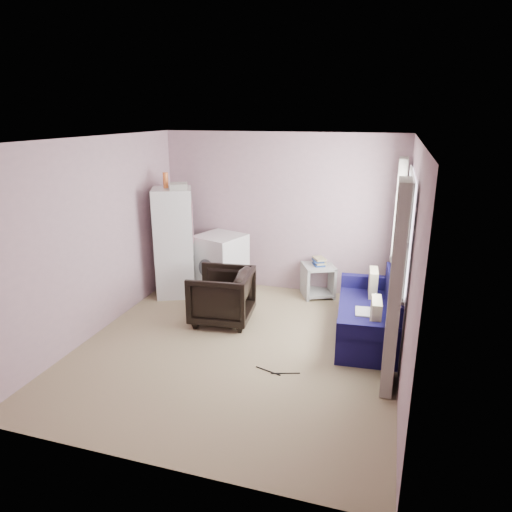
{
  "coord_description": "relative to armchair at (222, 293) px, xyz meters",
  "views": [
    {
      "loc": [
        1.68,
        -4.78,
        2.77
      ],
      "look_at": [
        0.05,
        0.6,
        1.0
      ],
      "focal_mm": 32.0,
      "sensor_mm": 36.0,
      "label": 1
    }
  ],
  "objects": [
    {
      "name": "side_table",
      "position": [
        1.12,
        1.29,
        -0.11
      ],
      "size": [
        0.62,
        0.62,
        0.63
      ],
      "rotation": [
        0.0,
        0.0,
        0.43
      ],
      "color": "#9F9F9C",
      "rests_on": "ground"
    },
    {
      "name": "floor_cables",
      "position": [
        1.06,
        -1.08,
        -0.4
      ],
      "size": [
        0.51,
        0.12,
        0.01
      ],
      "rotation": [
        0.0,
        0.0,
        0.05
      ],
      "color": "black",
      "rests_on": "ground"
    },
    {
      "name": "room",
      "position": [
        0.47,
        -0.63,
        0.85
      ],
      "size": [
        3.84,
        4.24,
        2.54
      ],
      "color": "#968462",
      "rests_on": "ground"
    },
    {
      "name": "fridge",
      "position": [
        -1.05,
        0.73,
        0.45
      ],
      "size": [
        0.77,
        0.77,
        1.92
      ],
      "rotation": [
        0.0,
        0.0,
        0.42
      ],
      "color": "silver",
      "rests_on": "ground"
    },
    {
      "name": "window_dressing",
      "position": [
        2.24,
        0.07,
        0.7
      ],
      "size": [
        0.17,
        2.62,
        2.18
      ],
      "color": "white",
      "rests_on": "ground"
    },
    {
      "name": "washing_machine",
      "position": [
        -0.41,
        1.03,
        0.08
      ],
      "size": [
        0.84,
        0.84,
        0.94
      ],
      "rotation": [
        0.0,
        0.0,
        -0.34
      ],
      "color": "silver",
      "rests_on": "ground"
    },
    {
      "name": "armchair",
      "position": [
        0.0,
        0.0,
        0.0
      ],
      "size": [
        0.82,
        0.86,
        0.81
      ],
      "primitive_type": "imported",
      "rotation": [
        0.0,
        0.0,
        -1.47
      ],
      "color": "black",
      "rests_on": "ground"
    },
    {
      "name": "sofa",
      "position": [
        2.03,
        0.12,
        -0.13
      ],
      "size": [
        0.91,
        1.77,
        0.77
      ],
      "rotation": [
        0.0,
        0.0,
        0.08
      ],
      "color": "#130F47",
      "rests_on": "ground"
    }
  ]
}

